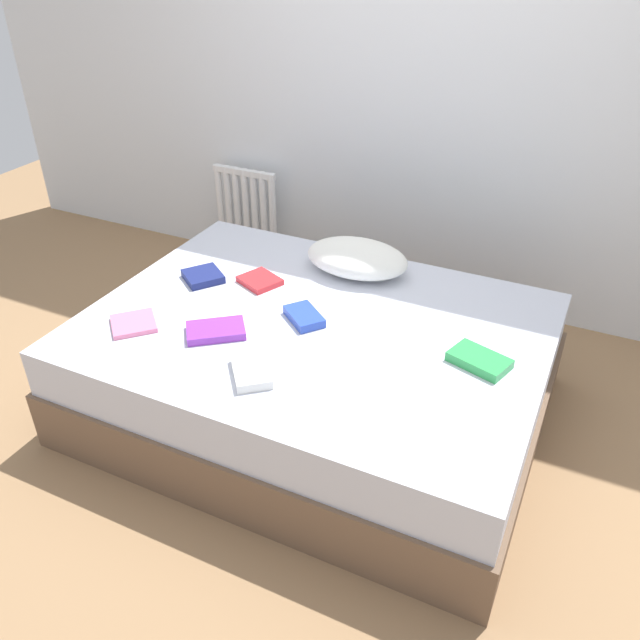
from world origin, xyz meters
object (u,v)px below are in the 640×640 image
textbook_pink (134,324)px  textbook_navy (203,276)px  textbook_green (479,360)px  pillow (357,258)px  radiator (246,209)px  textbook_white (251,371)px  textbook_red (260,281)px  bed (315,368)px  textbook_purple (216,331)px  textbook_blue (304,316)px

textbook_pink → textbook_navy: size_ratio=1.05×
textbook_green → pillow: bearing=163.4°
textbook_pink → radiator: bearing=148.1°
textbook_white → textbook_red: bearing=168.3°
textbook_pink → textbook_navy: textbook_navy is taller
radiator → textbook_pink: radiator is taller
textbook_white → textbook_green: bearing=80.8°
radiator → textbook_pink: (0.39, -1.57, 0.13)m
pillow → textbook_pink: pillow is taller
bed → textbook_purple: size_ratio=8.23×
pillow → textbook_purple: bearing=-112.6°
pillow → textbook_blue: (-0.03, -0.51, -0.06)m
textbook_pink → bed: bearing=71.9°
bed → textbook_red: textbook_red is taller
textbook_white → radiator: bearing=172.7°
textbook_pink → textbook_red: size_ratio=1.01×
textbook_pink → textbook_white: textbook_white is taller
textbook_purple → textbook_pink: bearing=158.3°
radiator → textbook_blue: size_ratio=2.75×
radiator → textbook_navy: radiator is taller
bed → textbook_pink: (-0.69, -0.37, 0.26)m
textbook_purple → textbook_white: bearing=-70.2°
textbook_green → textbook_purple: bearing=-148.1°
textbook_white → textbook_red: 0.73m
textbook_blue → textbook_red: (-0.34, 0.20, -0.01)m
pillow → textbook_navy: (-0.64, -0.40, -0.06)m
pillow → textbook_white: pillow is taller
textbook_white → textbook_red: textbook_white is taller
bed → textbook_red: 0.51m
radiator → textbook_purple: size_ratio=2.19×
textbook_blue → textbook_white: bearing=-52.2°
pillow → textbook_blue: pillow is taller
textbook_purple → textbook_white: 0.34m
textbook_blue → textbook_green: size_ratio=0.85×
textbook_white → textbook_red: size_ratio=1.19×
textbook_red → textbook_navy: bearing=-137.9°
pillow → textbook_green: size_ratio=2.23×
textbook_purple → textbook_pink: (-0.36, -0.10, -0.01)m
textbook_purple → textbook_navy: bearing=93.3°
radiator → textbook_purple: bearing=-62.9°
pillow → textbook_green: (0.74, -0.50, -0.06)m
radiator → textbook_red: size_ratio=2.94×
bed → textbook_blue: size_ratio=10.33×
textbook_white → bed: bearing=133.9°
textbook_navy → textbook_red: size_ratio=0.96×
textbook_blue → textbook_pink: bearing=-112.5°
bed → textbook_white: (-0.05, -0.45, 0.27)m
pillow → textbook_white: size_ratio=2.36×
bed → pillow: (-0.02, 0.50, 0.33)m
textbook_navy → textbook_white: size_ratio=0.81×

